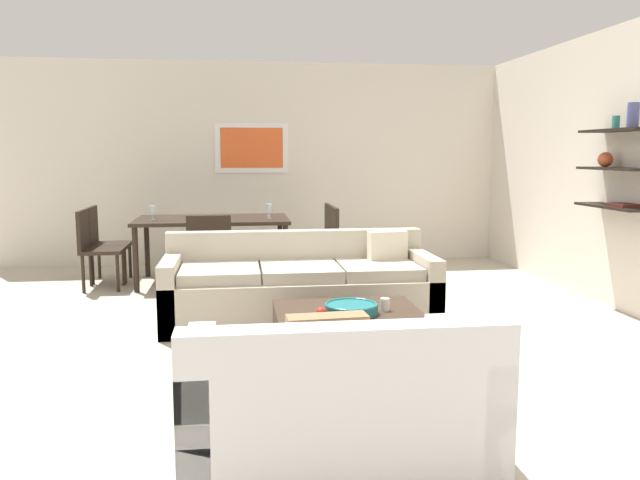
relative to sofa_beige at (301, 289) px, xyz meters
name	(u,v)px	position (x,y,z in m)	size (l,w,h in m)	color
ground_plane	(311,331)	(0.06, -0.34, -0.29)	(18.00, 18.00, 0.00)	#BCB29E
back_wall_unit	(302,163)	(0.35, 3.19, 1.06)	(8.40, 0.09, 2.70)	silver
right_wall_shelf_unit	(613,168)	(3.08, 0.26, 1.06)	(0.34, 8.20, 2.70)	silver
sofa_beige	(301,289)	(0.00, 0.00, 0.00)	(2.37, 0.90, 0.78)	#B2A893
loveseat_white	(336,406)	(-0.10, -2.63, 0.00)	(1.43, 0.90, 0.78)	white
coffee_table	(350,340)	(0.22, -1.25, -0.10)	(1.03, 1.00, 0.38)	#38281E
decorative_bowl	(351,308)	(0.23, -1.24, 0.13)	(0.37, 0.37, 0.07)	#19666B
candle_jar	(385,304)	(0.48, -1.19, 0.13)	(0.07, 0.07, 0.09)	silver
apple_on_coffee_table	(321,313)	(0.00, -1.35, 0.13)	(0.08, 0.08, 0.08)	red
dining_table	(213,224)	(-0.83, 1.87, 0.39)	(1.74, 1.01, 0.75)	black
dining_chair_right_far	(319,235)	(0.45, 2.09, 0.21)	(0.44, 0.44, 0.88)	black
dining_chair_foot	(210,251)	(-0.83, 0.96, 0.21)	(0.44, 0.44, 0.88)	black
dining_chair_left_far	(103,239)	(-2.10, 2.09, 0.21)	(0.44, 0.44, 0.88)	black
dining_chair_right_near	(325,240)	(0.45, 1.64, 0.21)	(0.44, 0.44, 0.88)	black
dining_chair_left_near	(94,244)	(-2.10, 1.64, 0.21)	(0.44, 0.44, 0.88)	black
wine_glass_left_near	(153,210)	(-1.48, 1.74, 0.57)	(0.08, 0.08, 0.16)	silver
wine_glass_right_near	(270,209)	(-0.18, 1.74, 0.57)	(0.07, 0.07, 0.16)	silver
wine_glass_right_far	(269,207)	(-0.18, 1.99, 0.56)	(0.07, 0.07, 0.15)	silver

